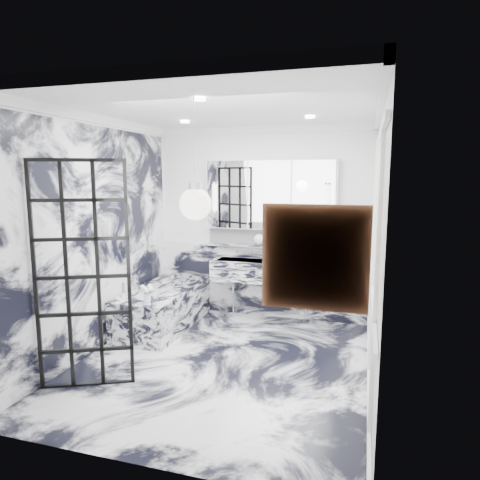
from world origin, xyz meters
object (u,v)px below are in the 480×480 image
(mirror_cabinet, at_px, (270,195))
(crittall_door, at_px, (83,277))
(trough_sink, at_px, (267,271))
(bathtub, at_px, (164,307))

(mirror_cabinet, bearing_deg, crittall_door, -116.49)
(trough_sink, distance_m, mirror_cabinet, 1.10)
(bathtub, bearing_deg, mirror_cabinet, 32.06)
(bathtub, bearing_deg, crittall_door, -88.89)
(crittall_door, height_order, mirror_cabinet, mirror_cabinet)
(trough_sink, height_order, mirror_cabinet, mirror_cabinet)
(crittall_door, distance_m, trough_sink, 2.77)
(crittall_door, height_order, bathtub, crittall_door)
(crittall_door, bearing_deg, trough_sink, 37.04)
(crittall_door, bearing_deg, mirror_cabinet, 38.63)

